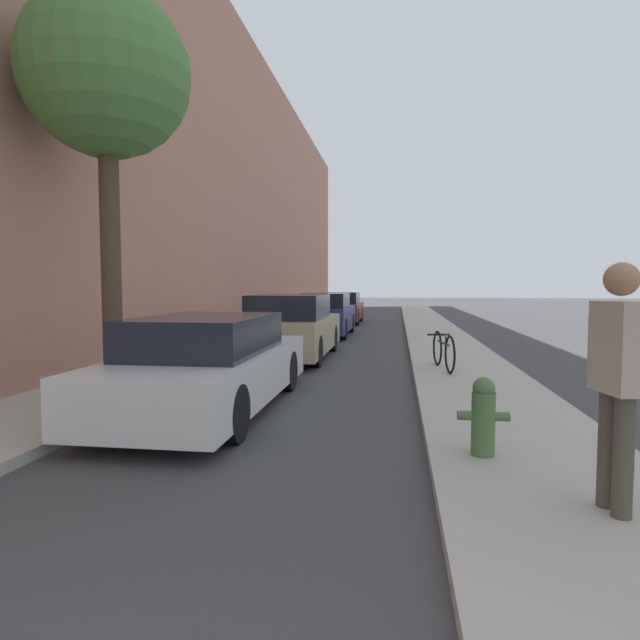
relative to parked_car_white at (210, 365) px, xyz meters
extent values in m
plane|color=#3D3D3F|center=(0.92, 8.93, -0.62)|extent=(120.00, 120.00, 0.00)
cube|color=#ADA89E|center=(-1.98, 8.93, -0.56)|extent=(2.00, 52.00, 0.12)
cube|color=#ADA89E|center=(3.82, 8.93, -0.56)|extent=(2.00, 52.00, 0.12)
cube|color=tan|center=(-3.33, 8.93, 4.86)|extent=(0.70, 52.00, 10.98)
cylinder|color=black|center=(-0.76, 1.49, -0.30)|extent=(0.22, 0.64, 0.64)
cylinder|color=black|center=(0.76, 1.49, -0.30)|extent=(0.22, 0.64, 0.64)
cylinder|color=black|center=(-0.76, -1.39, -0.30)|extent=(0.22, 0.64, 0.64)
cylinder|color=black|center=(0.76, -1.39, -0.30)|extent=(0.22, 0.64, 0.64)
cube|color=silver|center=(0.00, 0.05, -0.13)|extent=(1.72, 4.64, 0.64)
cube|color=black|center=(0.00, -0.14, 0.43)|extent=(1.52, 2.42, 0.49)
cylinder|color=black|center=(-0.76, 6.74, -0.29)|extent=(0.22, 0.68, 0.68)
cylinder|color=black|center=(0.84, 6.74, -0.29)|extent=(0.22, 0.68, 0.68)
cylinder|color=black|center=(-0.76, 3.99, -0.29)|extent=(0.22, 0.68, 0.68)
cylinder|color=black|center=(0.84, 3.99, -0.29)|extent=(0.22, 0.68, 0.68)
cube|color=tan|center=(0.04, 5.36, -0.06)|extent=(1.81, 4.44, 0.76)
cube|color=black|center=(0.04, 5.18, 0.59)|extent=(1.60, 2.31, 0.55)
cylinder|color=black|center=(-0.63, 12.34, -0.28)|extent=(0.22, 0.69, 0.69)
cylinder|color=black|center=(0.83, 12.34, -0.28)|extent=(0.22, 0.69, 0.69)
cylinder|color=black|center=(-0.63, 9.62, -0.28)|extent=(0.22, 0.69, 0.69)
cylinder|color=black|center=(0.83, 9.62, -0.28)|extent=(0.22, 0.69, 0.69)
cube|color=navy|center=(0.10, 10.98, -0.04)|extent=(1.66, 4.39, 0.79)
cube|color=black|center=(0.10, 10.80, 0.59)|extent=(1.46, 2.28, 0.48)
cylinder|color=black|center=(-0.81, 18.43, -0.27)|extent=(0.22, 0.70, 0.70)
cylinder|color=black|center=(0.76, 18.43, -0.27)|extent=(0.22, 0.70, 0.70)
cylinder|color=black|center=(-0.81, 15.74, -0.27)|extent=(0.22, 0.70, 0.70)
cylinder|color=black|center=(0.76, 15.74, -0.27)|extent=(0.22, 0.70, 0.70)
cube|color=maroon|center=(-0.02, 17.08, -0.08)|extent=(1.78, 4.35, 0.71)
cube|color=black|center=(-0.02, 16.91, 0.53)|extent=(1.57, 2.26, 0.51)
cylinder|color=#4C3A2B|center=(-1.69, 0.49, 1.49)|extent=(0.29, 0.29, 4.00)
sphere|color=#4C7F3D|center=(-1.69, 0.49, 4.16)|extent=(2.42, 2.42, 2.42)
cylinder|color=#47703D|center=(3.32, -1.81, -0.21)|extent=(0.22, 0.22, 0.60)
sphere|color=#47703D|center=(3.32, -1.81, 0.13)|extent=(0.21, 0.21, 0.21)
cylinder|color=#47703D|center=(3.16, -1.81, -0.14)|extent=(0.14, 0.09, 0.09)
cylinder|color=#47703D|center=(3.49, -1.81, -0.14)|extent=(0.14, 0.09, 0.09)
cylinder|color=#4C473D|center=(4.05, -3.05, -0.08)|extent=(0.15, 0.15, 0.84)
cylinder|color=#4C473D|center=(4.01, -2.87, -0.08)|extent=(0.15, 0.15, 0.84)
cube|color=#B2A893|center=(4.03, -2.96, 0.66)|extent=(0.29, 0.44, 0.63)
sphere|color=tan|center=(4.03, -2.96, 1.12)|extent=(0.23, 0.23, 0.23)
torus|color=black|center=(3.31, 3.83, -0.16)|extent=(0.14, 0.69, 0.69)
torus|color=black|center=(3.46, 2.84, -0.16)|extent=(0.14, 0.69, 0.69)
cube|color=#2D7547|center=(3.39, 3.34, 0.00)|extent=(0.16, 0.84, 0.04)
cylinder|color=#2D7547|center=(3.41, 3.16, 0.09)|extent=(0.04, 0.04, 0.19)
cube|color=black|center=(3.32, 3.75, 0.12)|extent=(0.44, 0.10, 0.04)
camera|label=1|loc=(2.52, -6.84, 1.08)|focal=29.65mm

